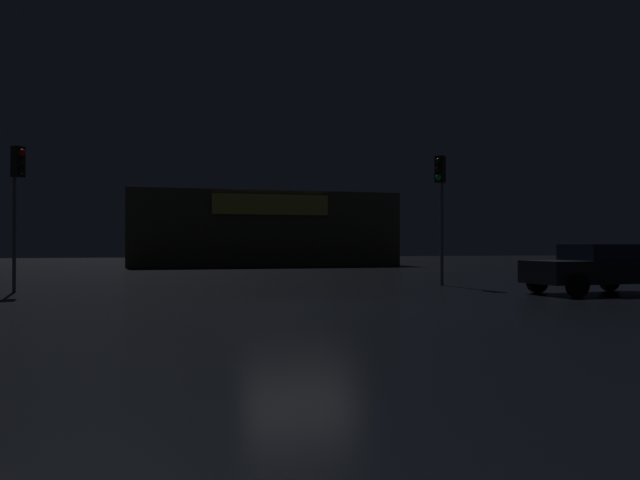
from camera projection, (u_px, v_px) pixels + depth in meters
name	position (u px, v px, depth m)	size (l,w,h in m)	color
ground_plane	(300.00, 307.00, 14.53)	(120.00, 120.00, 0.00)	black
store_building	(259.00, 230.00, 45.61)	(17.94, 8.98, 4.95)	brown
traffic_signal_main	(17.00, 180.00, 19.07)	(0.42, 0.42, 4.33)	#595B60
traffic_signal_cross_left	(441.00, 189.00, 22.27)	(0.42, 0.42, 4.49)	#595B60
car_near	(595.00, 268.00, 18.55)	(4.07, 2.09, 1.43)	black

